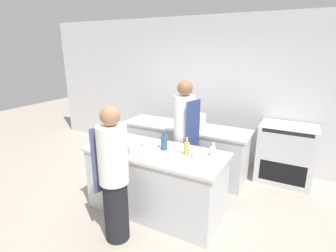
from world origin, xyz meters
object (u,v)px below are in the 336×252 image
Objects in this scene: bottle_vinegar at (113,143)px; bottle_sauce at (117,145)px; chef_at_stove at (184,138)px; bowl_ceramic_blue at (129,140)px; bottle_wine at (213,151)px; oven_range at (285,154)px; bowl_prep_small at (199,155)px; cup at (125,151)px; stockpot at (199,121)px; bottle_water at (105,143)px; bowl_mixing_large at (150,143)px; bottle_cooking_oil at (164,142)px; bottle_olive_oil at (187,148)px; chef_at_prep_near at (114,176)px.

bottle_sauce reaches higher than bottle_vinegar.
chef_at_stove is 6.79× the size of bowl_ceramic_blue.
bowl_ceramic_blue is at bearing -177.00° from bottle_wine.
oven_range reaches higher than bowl_prep_small.
stockpot reaches higher than cup.
cup is (0.29, 0.04, -0.06)m from bottle_water.
bottle_water is at bearing -132.23° from bowl_mixing_large.
bowl_mixing_large is 0.35m from bowl_ceramic_blue.
chef_at_stove is 0.56m from bottle_cooking_oil.
bowl_ceramic_blue is (-1.26, -0.07, -0.05)m from bottle_wine.
chef_at_prep_near is at bearing -125.22° from bottle_olive_oil.
stockpot is at bearing 87.48° from bottle_cooking_oil.
cup is at bearing -131.19° from oven_range.
bottle_sauce is 1.57m from stockpot.
bottle_water reaches higher than bowl_mixing_large.
stockpot is at bearing 120.31° from bottle_wine.
chef_at_stove is 0.66m from bottle_olive_oil.
bottle_olive_oil is 2.45× the size of cup.
bottle_cooking_oil is at bearing -9.30° from bowl_mixing_large.
bowl_mixing_large is at bearing 3.30° from bowl_ceramic_blue.
bottle_wine reaches higher than cup.
bottle_water is at bearing -150.31° from bottle_sauce.
bottle_sauce is 0.37m from bowl_ceramic_blue.
bottle_cooking_oil is 0.27m from bowl_mixing_large.
bottle_vinegar is 0.76× the size of bowl_mixing_large.
bowl_ceramic_blue is (0.06, 0.44, -0.08)m from bottle_water.
bottle_cooking_oil is at bearing -130.23° from oven_range.
cup is (-0.16, 0.44, 0.12)m from chef_at_prep_near.
bottle_cooking_oil reaches higher than bottle_sauce.
chef_at_stove is (-1.38, -1.12, 0.41)m from oven_range.
bowl_prep_small is at bearing 22.66° from cup.
bottle_olive_oil is 0.33m from bottle_wine.
cup is (-0.42, -0.92, 0.04)m from chef_at_stove.
bowl_ceramic_blue is at bearing -120.80° from stockpot.
bottle_sauce reaches higher than bowl_ceramic_blue.
bottle_vinegar is 0.76× the size of bowl_ceramic_blue.
bottle_water reaches higher than bottle_vinegar.
stockpot is at bearing 64.99° from bottle_water.
bottle_olive_oil is 1.08m from bottle_water.
bowl_ceramic_blue is (-2.02, -1.66, 0.43)m from oven_range.
chef_at_prep_near is at bearing -40.44° from bottle_water.
bowl_mixing_large is (-0.29, -0.51, 0.03)m from chef_at_stove.
bottle_olive_oil reaches higher than bowl_ceramic_blue.
stockpot is (0.42, 1.49, 0.08)m from cup.
chef_at_prep_near reaches higher than bowl_prep_small.
bottle_olive_oil is 0.91× the size of bowl_mixing_large.
bottle_sauce is (-1.18, -0.42, 0.01)m from bottle_wine.
chef_at_stove is 8.98× the size of bowl_prep_small.
bottle_vinegar is at bearing -136.17° from oven_range.
bottle_cooking_oil is 2.73× the size of cup.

